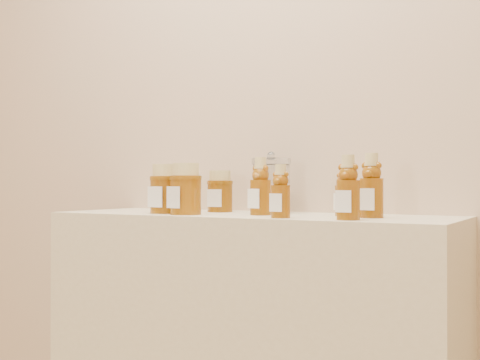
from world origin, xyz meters
The scene contains 10 objects.
wall_back centered at (0.00, 1.75, 1.35)m, with size 3.50×0.02×2.70m, color tan.
bear_bottle_back_left centered at (0.06, 1.52, 0.99)m, with size 0.06×0.06×0.19m, color #6B3708, non-canonical shape.
bear_bottle_back_mid centered at (0.28, 1.59, 0.98)m, with size 0.05×0.05×0.16m, color #6B3708, non-canonical shape.
bear_bottle_back_right centered at (0.37, 1.54, 1.00)m, with size 0.07×0.07×0.19m, color #6B3708, non-canonical shape.
bear_bottle_front_left centered at (0.17, 1.42, 0.98)m, with size 0.05×0.05×0.16m, color #6B3708, non-canonical shape.
bear_bottle_front_right centered at (0.35, 1.42, 0.99)m, with size 0.06×0.06×0.18m, color #6B3708, non-canonical shape.
honey_jar_left centered at (-0.24, 1.47, 0.97)m, with size 0.09×0.09×0.15m, color #6B3708, non-canonical shape.
honey_jar_back centered at (-0.15, 1.63, 0.97)m, with size 0.08×0.08×0.13m, color #6B3708, non-canonical shape.
honey_jar_front centered at (-0.15, 1.44, 0.97)m, with size 0.09×0.09×0.15m, color #6B3708, non-canonical shape.
glass_canister centered at (0.03, 1.63, 0.99)m, with size 0.12×0.12×0.18m, color white, non-canonical shape.
Camera 1 is at (0.86, 0.01, 0.99)m, focal length 45.00 mm.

